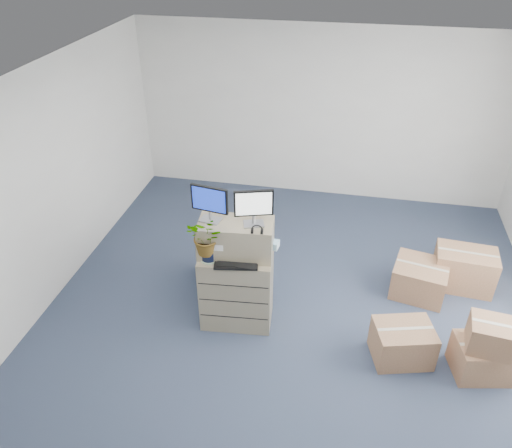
{
  "coord_description": "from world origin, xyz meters",
  "views": [
    {
      "loc": [
        0.47,
        -4.22,
        4.25
      ],
      "look_at": [
        -0.45,
        0.4,
        1.22
      ],
      "focal_mm": 35.0,
      "sensor_mm": 36.0,
      "label": 1
    }
  ],
  "objects_px": {
    "monitor_left": "(210,202)",
    "potted_plant": "(208,241)",
    "water_bottle": "(240,244)",
    "keyboard": "(236,264)",
    "office_chair": "(229,259)",
    "filing_cabinet_lower": "(237,288)",
    "monitor_right": "(254,206)"
  },
  "relations": [
    {
      "from": "monitor_right",
      "to": "keyboard",
      "type": "height_order",
      "value": "monitor_right"
    },
    {
      "from": "potted_plant",
      "to": "office_chair",
      "type": "bearing_deg",
      "value": 88.44
    },
    {
      "from": "water_bottle",
      "to": "monitor_left",
      "type": "bearing_deg",
      "value": -173.83
    },
    {
      "from": "water_bottle",
      "to": "potted_plant",
      "type": "height_order",
      "value": "potted_plant"
    },
    {
      "from": "keyboard",
      "to": "water_bottle",
      "type": "height_order",
      "value": "water_bottle"
    },
    {
      "from": "keyboard",
      "to": "water_bottle",
      "type": "distance_m",
      "value": 0.26
    },
    {
      "from": "keyboard",
      "to": "office_chair",
      "type": "bearing_deg",
      "value": 101.25
    },
    {
      "from": "keyboard",
      "to": "monitor_right",
      "type": "bearing_deg",
      "value": 45.03
    },
    {
      "from": "potted_plant",
      "to": "office_chair",
      "type": "relative_size",
      "value": 0.65
    },
    {
      "from": "filing_cabinet_lower",
      "to": "office_chair",
      "type": "height_order",
      "value": "filing_cabinet_lower"
    },
    {
      "from": "keyboard",
      "to": "office_chair",
      "type": "relative_size",
      "value": 0.57
    },
    {
      "from": "potted_plant",
      "to": "office_chair",
      "type": "distance_m",
      "value": 1.08
    },
    {
      "from": "keyboard",
      "to": "potted_plant",
      "type": "bearing_deg",
      "value": 163.77
    },
    {
      "from": "keyboard",
      "to": "potted_plant",
      "type": "height_order",
      "value": "potted_plant"
    },
    {
      "from": "office_chair",
      "to": "filing_cabinet_lower",
      "type": "bearing_deg",
      "value": 90.04
    },
    {
      "from": "water_bottle",
      "to": "potted_plant",
      "type": "relative_size",
      "value": 0.4
    },
    {
      "from": "monitor_left",
      "to": "potted_plant",
      "type": "distance_m",
      "value": 0.42
    },
    {
      "from": "office_chair",
      "to": "monitor_left",
      "type": "bearing_deg",
      "value": 65.11
    },
    {
      "from": "water_bottle",
      "to": "office_chair",
      "type": "relative_size",
      "value": 0.26
    },
    {
      "from": "potted_plant",
      "to": "office_chair",
      "type": "xyz_separation_m",
      "value": [
        0.02,
        0.75,
        -0.78
      ]
    },
    {
      "from": "monitor_right",
      "to": "water_bottle",
      "type": "height_order",
      "value": "monitor_right"
    },
    {
      "from": "monitor_left",
      "to": "monitor_right",
      "type": "xyz_separation_m",
      "value": [
        0.48,
        0.01,
        -0.0
      ]
    },
    {
      "from": "filing_cabinet_lower",
      "to": "water_bottle",
      "type": "relative_size",
      "value": 4.38
    },
    {
      "from": "monitor_right",
      "to": "office_chair",
      "type": "height_order",
      "value": "monitor_right"
    },
    {
      "from": "filing_cabinet_lower",
      "to": "office_chair",
      "type": "relative_size",
      "value": 1.15
    },
    {
      "from": "filing_cabinet_lower",
      "to": "monitor_left",
      "type": "distance_m",
      "value": 1.15
    },
    {
      "from": "keyboard",
      "to": "office_chair",
      "type": "height_order",
      "value": "keyboard"
    },
    {
      "from": "keyboard",
      "to": "potted_plant",
      "type": "distance_m",
      "value": 0.4
    },
    {
      "from": "water_bottle",
      "to": "potted_plant",
      "type": "distance_m",
      "value": 0.39
    },
    {
      "from": "potted_plant",
      "to": "keyboard",
      "type": "bearing_deg",
      "value": -6.88
    },
    {
      "from": "monitor_left",
      "to": "potted_plant",
      "type": "bearing_deg",
      "value": -77.78
    },
    {
      "from": "office_chair",
      "to": "potted_plant",
      "type": "bearing_deg",
      "value": 66.34
    }
  ]
}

